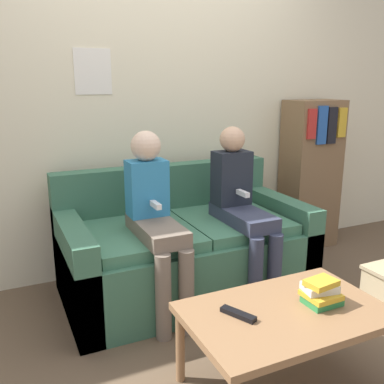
% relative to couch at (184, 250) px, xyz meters
% --- Properties ---
extents(ground_plane, '(10.00, 10.00, 0.00)m').
position_rel_couch_xyz_m(ground_plane, '(0.00, -0.55, -0.29)').
color(ground_plane, brown).
extents(wall_back, '(8.00, 0.06, 2.60)m').
position_rel_couch_xyz_m(wall_back, '(-0.00, 0.53, 1.01)').
color(wall_back, beige).
rests_on(wall_back, ground_plane).
extents(couch, '(1.62, 0.87, 0.83)m').
position_rel_couch_xyz_m(couch, '(0.00, 0.00, 0.00)').
color(couch, '#38664C').
rests_on(couch, ground_plane).
extents(coffee_table, '(0.91, 0.58, 0.41)m').
position_rel_couch_xyz_m(coffee_table, '(0.02, -1.11, 0.07)').
color(coffee_table, '#8E6642').
rests_on(coffee_table, ground_plane).
extents(person_left, '(0.24, 0.59, 1.12)m').
position_rel_couch_xyz_m(person_left, '(-0.27, -0.20, 0.35)').
color(person_left, '#756656').
rests_on(person_left, ground_plane).
extents(person_right, '(0.24, 0.59, 1.12)m').
position_rel_couch_xyz_m(person_right, '(0.33, -0.20, 0.34)').
color(person_right, '#33384C').
rests_on(person_right, ground_plane).
extents(tv_remote, '(0.11, 0.17, 0.02)m').
position_rel_couch_xyz_m(tv_remote, '(-0.21, -1.06, 0.13)').
color(tv_remote, black).
rests_on(tv_remote, coffee_table).
extents(book_stack, '(0.17, 0.15, 0.12)m').
position_rel_couch_xyz_m(book_stack, '(0.19, -1.13, 0.18)').
color(book_stack, '#2D8442').
rests_on(book_stack, coffee_table).
extents(bookshelf, '(0.46, 0.32, 1.26)m').
position_rel_couch_xyz_m(bookshelf, '(1.34, 0.33, 0.35)').
color(bookshelf, brown).
rests_on(bookshelf, ground_plane).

